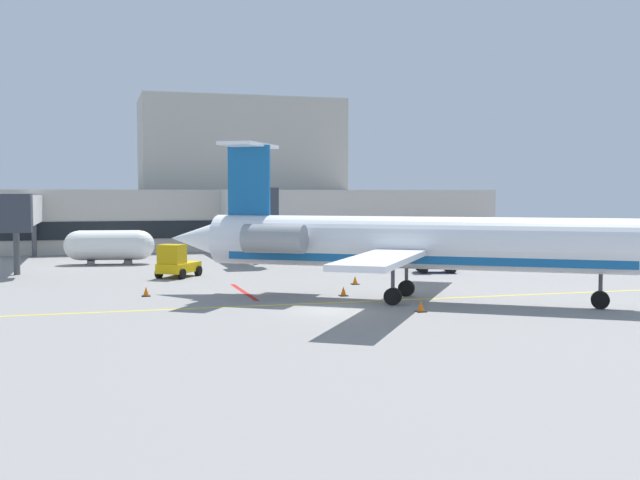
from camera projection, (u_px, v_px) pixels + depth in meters
ground at (331, 311)px, 37.96m from camera, size 120.00×120.00×0.11m
terminal_building at (222, 195)px, 85.10m from camera, size 59.73×17.00×16.35m
jet_bridge_west at (24, 211)px, 60.93m from camera, size 2.40×20.45×5.72m
jet_bridge_east at (245, 204)px, 67.53m from camera, size 2.40×17.16×6.21m
regional_jet at (413, 243)px, 41.06m from camera, size 25.66×19.50×8.57m
baggage_tug at (176, 263)px, 52.73m from camera, size 3.40×3.73×2.30m
pushback_tractor at (432, 260)px, 56.15m from camera, size 3.24×2.53×1.97m
fuel_tank at (109, 245)px, 62.64m from camera, size 7.16×3.14×2.77m
safety_cone_alpha at (355, 280)px, 48.81m from camera, size 0.47×0.47×0.55m
safety_cone_bravo at (343, 292)px, 43.27m from camera, size 0.47×0.47×0.55m
safety_cone_charlie at (146, 292)px, 43.11m from camera, size 0.47×0.47×0.55m
safety_cone_delta at (421, 307)px, 37.43m from camera, size 0.47×0.47×0.55m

